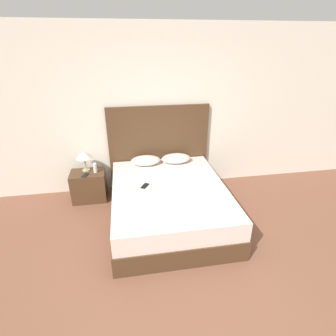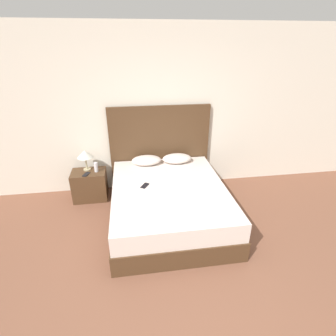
# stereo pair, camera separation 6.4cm
# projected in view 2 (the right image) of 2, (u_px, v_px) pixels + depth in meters

# --- Properties ---
(ground_plane) EXTENTS (16.00, 16.00, 0.00)m
(ground_plane) POSITION_uv_depth(u_px,v_px,m) (195.00, 322.00, 2.50)
(ground_plane) COLOR brown
(wall_back) EXTENTS (10.00, 0.06, 2.70)m
(wall_back) POSITION_uv_depth(u_px,v_px,m) (159.00, 112.00, 4.36)
(wall_back) COLOR silver
(wall_back) RESTS_ON ground_plane
(bed) EXTENTS (1.63, 2.01, 0.55)m
(bed) POSITION_uv_depth(u_px,v_px,m) (169.00, 203.00, 3.85)
(bed) COLOR #4C331E
(bed) RESTS_ON ground_plane
(headboard) EXTENTS (1.71, 0.05, 1.48)m
(headboard) POSITION_uv_depth(u_px,v_px,m) (160.00, 148.00, 4.56)
(headboard) COLOR #4C331E
(headboard) RESTS_ON ground_plane
(pillow_left) EXTENTS (0.49, 0.30, 0.15)m
(pillow_left) POSITION_uv_depth(u_px,v_px,m) (146.00, 160.00, 4.37)
(pillow_left) COLOR silver
(pillow_left) RESTS_ON bed
(pillow_right) EXTENTS (0.49, 0.30, 0.15)m
(pillow_right) POSITION_uv_depth(u_px,v_px,m) (177.00, 158.00, 4.44)
(pillow_right) COLOR silver
(pillow_right) RESTS_ON bed
(phone_on_bed) EXTENTS (0.14, 0.16, 0.01)m
(phone_on_bed) POSITION_uv_depth(u_px,v_px,m) (145.00, 186.00, 3.75)
(phone_on_bed) COLOR black
(phone_on_bed) RESTS_ON bed
(nightstand) EXTENTS (0.55, 0.38, 0.50)m
(nightstand) POSITION_uv_depth(u_px,v_px,m) (90.00, 185.00, 4.37)
(nightstand) COLOR #4C331E
(nightstand) RESTS_ON ground_plane
(table_lamp) EXTENTS (0.25, 0.25, 0.35)m
(table_lamp) POSITION_uv_depth(u_px,v_px,m) (85.00, 155.00, 4.21)
(table_lamp) COLOR tan
(table_lamp) RESTS_ON nightstand
(phone_on_nightstand) EXTENTS (0.12, 0.16, 0.01)m
(phone_on_nightstand) POSITION_uv_depth(u_px,v_px,m) (86.00, 174.00, 4.18)
(phone_on_nightstand) COLOR black
(phone_on_nightstand) RESTS_ON nightstand
(toiletry_bottle) EXTENTS (0.06, 0.06, 0.16)m
(toiletry_bottle) POSITION_uv_depth(u_px,v_px,m) (96.00, 167.00, 4.24)
(toiletry_bottle) COLOR silver
(toiletry_bottle) RESTS_ON nightstand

